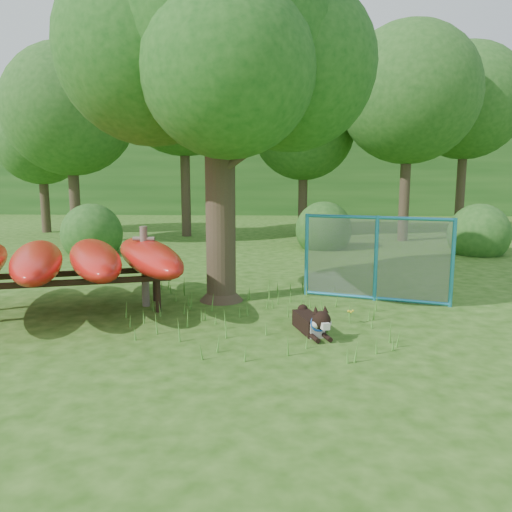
{
  "coord_description": "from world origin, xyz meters",
  "views": [
    {
      "loc": [
        0.59,
        -7.0,
        2.34
      ],
      "look_at": [
        0.2,
        1.2,
        1.0
      ],
      "focal_mm": 35.0,
      "sensor_mm": 36.0,
      "label": 1
    }
  ],
  "objects_px": {
    "husky_dog": "(313,322)",
    "kayak_rack": "(66,260)",
    "fence_section": "(376,258)",
    "oak_tree": "(217,45)"
  },
  "relations": [
    {
      "from": "husky_dog",
      "to": "kayak_rack",
      "type": "bearing_deg",
      "value": 148.1
    },
    {
      "from": "fence_section",
      "to": "kayak_rack",
      "type": "bearing_deg",
      "value": -150.82
    },
    {
      "from": "oak_tree",
      "to": "husky_dog",
      "type": "xyz_separation_m",
      "value": [
        1.62,
        -2.01,
        -4.39
      ]
    },
    {
      "from": "fence_section",
      "to": "oak_tree",
      "type": "bearing_deg",
      "value": -160.08
    },
    {
      "from": "kayak_rack",
      "to": "husky_dog",
      "type": "height_order",
      "value": "kayak_rack"
    },
    {
      "from": "kayak_rack",
      "to": "husky_dog",
      "type": "bearing_deg",
      "value": -31.5
    },
    {
      "from": "fence_section",
      "to": "husky_dog",
      "type": "bearing_deg",
      "value": -103.53
    },
    {
      "from": "oak_tree",
      "to": "fence_section",
      "type": "relative_size",
      "value": 2.58
    },
    {
      "from": "kayak_rack",
      "to": "fence_section",
      "type": "distance_m",
      "value": 5.52
    },
    {
      "from": "kayak_rack",
      "to": "husky_dog",
      "type": "relative_size",
      "value": 4.15
    }
  ]
}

